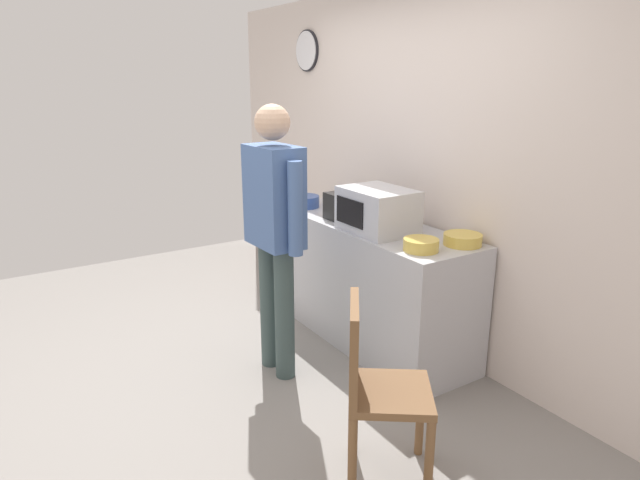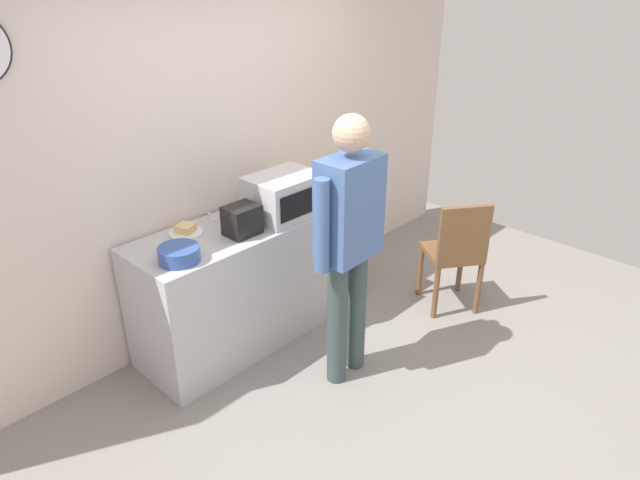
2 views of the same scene
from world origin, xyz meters
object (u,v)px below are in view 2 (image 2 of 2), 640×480
object	(u,v)px
toaster	(242,220)
spoon_utensil	(240,213)
mixing_bowl	(179,254)
microwave	(284,196)
salad_bowl	(311,182)
person_standing	(349,234)
wooden_chair	(456,251)
cereal_bowl	(335,193)
sandwich_plate	(186,231)
fork_utensil	(212,217)

from	to	relation	value
toaster	spoon_utensil	size ratio (longest dim) A/B	1.29
mixing_bowl	spoon_utensil	bearing A→B (deg)	23.07
microwave	salad_bowl	size ratio (longest dim) A/B	2.06
microwave	salad_bowl	xyz separation A→B (m)	(0.54, 0.27, -0.11)
microwave	person_standing	xyz separation A→B (m)	(-0.14, -0.72, -0.01)
microwave	wooden_chair	distance (m)	1.43
spoon_utensil	wooden_chair	xyz separation A→B (m)	(1.25, -1.07, -0.40)
salad_bowl	person_standing	bearing A→B (deg)	-124.42
cereal_bowl	salad_bowl	bearing A→B (deg)	80.77
wooden_chair	mixing_bowl	bearing A→B (deg)	158.55
mixing_bowl	sandwich_plate	bearing A→B (deg)	50.26
mixing_bowl	wooden_chair	distance (m)	2.15
spoon_utensil	toaster	bearing A→B (deg)	-126.03
sandwich_plate	toaster	size ratio (longest dim) A/B	1.03
sandwich_plate	fork_utensil	world-z (taller)	sandwich_plate
mixing_bowl	toaster	size ratio (longest dim) A/B	1.15
salad_bowl	fork_utensil	size ratio (longest dim) A/B	1.43
toaster	mixing_bowl	bearing A→B (deg)	-177.79
salad_bowl	mixing_bowl	distance (m)	1.49
mixing_bowl	fork_utensil	distance (m)	0.65
cereal_bowl	person_standing	size ratio (longest dim) A/B	0.12
toaster	fork_utensil	distance (m)	0.38
mixing_bowl	person_standing	world-z (taller)	person_standing
sandwich_plate	wooden_chair	bearing A→B (deg)	-31.93
microwave	fork_utensil	bearing A→B (deg)	138.39
spoon_utensil	person_standing	size ratio (longest dim) A/B	0.10
mixing_bowl	spoon_utensil	size ratio (longest dim) A/B	1.49
cereal_bowl	spoon_utensil	size ratio (longest dim) A/B	1.28
mixing_bowl	spoon_utensil	distance (m)	0.78
cereal_bowl	fork_utensil	world-z (taller)	cereal_bowl
toaster	spoon_utensil	xyz separation A→B (m)	(0.21, 0.28, -0.10)
sandwich_plate	salad_bowl	xyz separation A→B (m)	(1.21, 0.01, 0.01)
sandwich_plate	wooden_chair	size ratio (longest dim) A/B	0.24
wooden_chair	person_standing	bearing A→B (deg)	175.51
sandwich_plate	mixing_bowl	size ratio (longest dim) A/B	0.90
sandwich_plate	toaster	xyz separation A→B (m)	(0.26, -0.28, 0.08)
wooden_chair	cereal_bowl	bearing A→B (deg)	125.70
person_standing	wooden_chair	xyz separation A→B (m)	(1.18, -0.09, -0.53)
mixing_bowl	fork_utensil	size ratio (longest dim) A/B	1.49
salad_bowl	cereal_bowl	distance (m)	0.31
cereal_bowl	toaster	bearing A→B (deg)	178.97
toaster	fork_utensil	world-z (taller)	toaster
microwave	sandwich_plate	xyz separation A→B (m)	(-0.66, 0.25, -0.13)
cereal_bowl	fork_utensil	size ratio (longest dim) A/B	1.28
person_standing	spoon_utensil	bearing A→B (deg)	93.71
salad_bowl	spoon_utensil	xyz separation A→B (m)	(-0.74, -0.01, -0.03)
sandwich_plate	fork_utensil	xyz separation A→B (m)	(0.28, 0.09, -0.02)
spoon_utensil	person_standing	xyz separation A→B (m)	(0.06, -0.98, 0.13)
salad_bowl	sandwich_plate	bearing A→B (deg)	-179.33
salad_bowl	mixing_bowl	bearing A→B (deg)	-167.92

